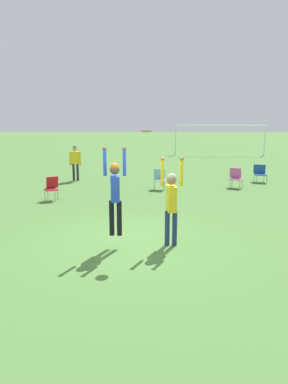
# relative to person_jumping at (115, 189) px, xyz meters

# --- Properties ---
(ground_plane) EXTENTS (120.00, 120.00, 0.00)m
(ground_plane) POSITION_rel_person_jumping_xyz_m (0.36, 0.32, -1.45)
(ground_plane) COLOR #4C7A38
(person_jumping) EXTENTS (0.56, 0.43, 2.15)m
(person_jumping) POSITION_rel_person_jumping_xyz_m (0.00, 0.00, 0.00)
(person_jumping) COLOR black
(person_jumping) RESTS_ON ground_plane
(person_defending) EXTENTS (0.56, 0.43, 2.20)m
(person_defending) POSITION_rel_person_jumping_xyz_m (1.34, 0.20, -0.28)
(person_defending) COLOR navy
(person_defending) RESTS_ON ground_plane
(frisbee) EXTENTS (0.26, 0.26, 0.05)m
(frisbee) POSITION_rel_person_jumping_xyz_m (0.73, 0.20, 1.34)
(frisbee) COLOR #E04C23
(camping_chair_0) EXTENTS (0.66, 0.71, 0.83)m
(camping_chair_0) POSITION_rel_person_jumping_xyz_m (5.90, 9.20, -0.99)
(camping_chair_0) COLOR gray
(camping_chair_0) RESTS_ON ground_plane
(camping_chair_1) EXTENTS (0.68, 0.74, 0.87)m
(camping_chair_1) POSITION_rel_person_jumping_xyz_m (4.45, 7.75, -0.96)
(camping_chair_1) COLOR gray
(camping_chair_1) RESTS_ON ground_plane
(camping_chair_2) EXTENTS (0.58, 0.62, 0.89)m
(camping_chair_2) POSITION_rel_person_jumping_xyz_m (1.09, 7.24, -0.93)
(camping_chair_2) COLOR gray
(camping_chair_2) RESTS_ON ground_plane
(camping_chair_3) EXTENTS (0.61, 0.68, 0.88)m
(camping_chair_3) POSITION_rel_person_jumping_xyz_m (-2.97, 5.03, -0.93)
(camping_chair_3) COLOR gray
(camping_chair_3) RESTS_ON ground_plane
(person_spectator_near) EXTENTS (0.59, 0.35, 1.71)m
(person_spectator_near) POSITION_rel_person_jumping_xyz_m (-2.99, 9.27, -0.42)
(person_spectator_near) COLOR #2D2D38
(person_spectator_near) RESTS_ON ground_plane
(soccer_goal) EXTENTS (7.10, 0.10, 2.35)m
(soccer_goal) POSITION_rel_person_jumping_xyz_m (5.93, 21.31, 0.39)
(soccer_goal) COLOR white
(soccer_goal) RESTS_ON ground_plane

